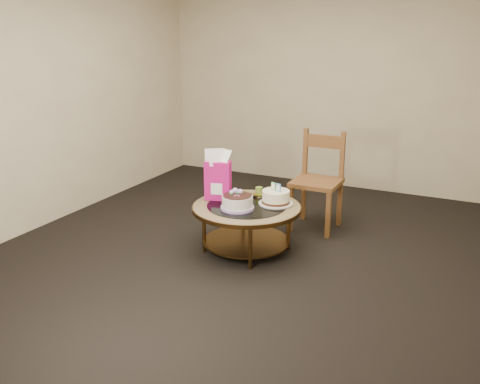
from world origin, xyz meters
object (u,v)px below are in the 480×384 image
at_px(cream_cake, 276,197).
at_px(gift_bag, 218,175).
at_px(coffee_table, 247,213).
at_px(dining_chair, 318,180).
at_px(decorated_cake, 237,203).

xyz_separation_m(cream_cake, gift_bag, (-0.55, -0.11, 0.18)).
xyz_separation_m(coffee_table, gift_bag, (-0.32, 0.05, 0.32)).
distance_m(gift_bag, dining_chair, 1.12).
distance_m(decorated_cake, gift_bag, 0.38).
xyz_separation_m(cream_cake, dining_chair, (0.17, 0.74, -0.00)).
bearing_deg(decorated_cake, cream_cake, 46.72).
bearing_deg(decorated_cake, coffee_table, 75.02).
height_order(coffee_table, gift_bag, gift_bag).
height_order(cream_cake, gift_bag, gift_bag).
relative_size(coffee_table, cream_cake, 3.18).
bearing_deg(gift_bag, dining_chair, 33.53).
height_order(gift_bag, dining_chair, dining_chair).
distance_m(coffee_table, dining_chair, 0.98).
bearing_deg(cream_cake, gift_bag, -151.43).
relative_size(cream_cake, dining_chair, 0.31).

